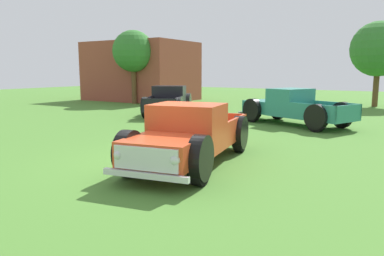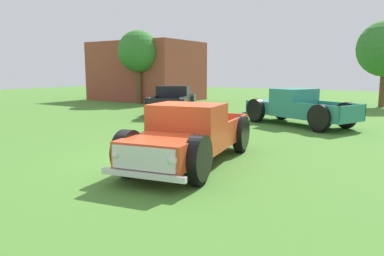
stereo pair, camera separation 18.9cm
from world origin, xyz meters
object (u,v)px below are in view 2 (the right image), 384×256
pickup_truck_behind_right (292,107)px  oak_tree_center (139,52)px  pickup_truck_foreground (186,137)px  pickup_truck_behind_left (174,100)px

pickup_truck_behind_right → oak_tree_center: 13.70m
pickup_truck_foreground → pickup_truck_behind_right: 8.54m
pickup_truck_behind_left → oak_tree_center: size_ratio=1.02×
oak_tree_center → pickup_truck_foreground: bearing=-45.6°
pickup_truck_foreground → pickup_truck_behind_right: bearing=90.5°
pickup_truck_foreground → pickup_truck_behind_left: bearing=127.2°
pickup_truck_behind_left → pickup_truck_behind_right: bearing=-4.2°
pickup_truck_foreground → oak_tree_center: size_ratio=1.01×
pickup_truck_behind_left → pickup_truck_behind_right: 6.79m
pickup_truck_foreground → pickup_truck_behind_right: pickup_truck_behind_right is taller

